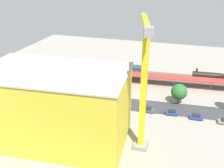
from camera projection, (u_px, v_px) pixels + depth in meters
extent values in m
plane|color=gray|center=(144.00, 100.00, 94.61)|extent=(164.32, 164.32, 0.00)
cube|color=#5B544C|center=(153.00, 77.00, 114.63)|extent=(103.45, 21.44, 0.01)
cube|color=#38383D|center=(142.00, 106.00, 90.93)|extent=(103.09, 16.65, 0.01)
cube|color=#9E9EA8|center=(155.00, 74.00, 117.72)|extent=(102.43, 7.79, 0.12)
cube|color=#9E9EA8|center=(154.00, 75.00, 116.46)|extent=(102.43, 7.79, 0.12)
cube|color=#9E9EA8|center=(153.00, 79.00, 112.66)|extent=(102.43, 7.79, 0.12)
cube|color=#9E9EA8|center=(152.00, 80.00, 111.40)|extent=(102.43, 7.79, 0.12)
cube|color=#B73328|center=(175.00, 78.00, 104.10)|extent=(63.17, 9.38, 0.46)
cylinder|color=slate|center=(211.00, 85.00, 102.12)|extent=(0.30, 0.30, 3.71)
cylinder|color=slate|center=(175.00, 82.00, 104.96)|extent=(0.30, 0.30, 3.71)
cylinder|color=slate|center=(140.00, 79.00, 107.80)|extent=(0.30, 0.30, 3.71)
cylinder|color=slate|center=(107.00, 76.00, 110.63)|extent=(0.30, 0.30, 3.71)
cube|color=black|center=(209.00, 80.00, 110.70)|extent=(14.29, 3.62, 1.00)
cylinder|color=black|center=(206.00, 75.00, 110.17)|extent=(11.64, 3.71, 2.86)
cube|color=black|center=(220.00, 78.00, 109.36)|extent=(2.90, 3.25, 3.23)
cylinder|color=black|center=(197.00, 70.00, 110.14)|extent=(0.70, 0.70, 1.40)
cube|color=black|center=(124.00, 76.00, 115.39)|extent=(15.64, 3.59, 0.60)
cube|color=#384C72|center=(124.00, 72.00, 114.54)|extent=(17.40, 4.33, 3.49)
cylinder|color=#273550|center=(124.00, 67.00, 113.72)|extent=(16.71, 4.27, 3.05)
cube|color=black|center=(196.00, 119.00, 82.68)|extent=(3.56, 1.83, 0.30)
cube|color=navy|center=(196.00, 117.00, 82.44)|extent=(4.22, 1.93, 0.88)
cube|color=#1E2328|center=(196.00, 115.00, 82.13)|extent=(2.39, 1.64, 0.62)
cube|color=black|center=(172.00, 114.00, 85.21)|extent=(3.52, 1.95, 0.30)
cube|color=navy|center=(172.00, 113.00, 84.97)|extent=(4.17, 2.07, 0.83)
cube|color=#1E2328|center=(172.00, 111.00, 84.68)|extent=(2.37, 1.74, 0.61)
cube|color=black|center=(147.00, 111.00, 86.93)|extent=(4.08, 1.94, 0.30)
cube|color=#474C51|center=(147.00, 110.00, 86.70)|extent=(4.85, 2.04, 0.86)
cube|color=#1E2328|center=(147.00, 108.00, 86.38)|extent=(2.73, 1.75, 0.66)
cube|color=yellow|center=(56.00, 107.00, 69.84)|extent=(39.27, 24.02, 20.15)
cube|color=#B7B2A8|center=(53.00, 71.00, 65.61)|extent=(39.91, 24.67, 0.40)
cube|color=gray|center=(141.00, 145.00, 69.57)|extent=(3.60, 3.60, 1.20)
cube|color=yellow|center=(143.00, 95.00, 63.24)|extent=(1.40, 1.40, 31.97)
cube|color=yellow|center=(145.00, 22.00, 62.32)|extent=(5.60, 18.74, 1.20)
cube|color=gray|center=(149.00, 32.00, 52.32)|extent=(2.51, 2.80, 2.00)
cube|color=black|center=(80.00, 109.00, 88.29)|extent=(8.62, 2.38, 0.50)
cube|color=white|center=(83.00, 105.00, 87.36)|extent=(6.52, 2.59, 2.75)
cube|color=silver|center=(71.00, 104.00, 88.48)|extent=(2.15, 2.51, 2.53)
cylinder|color=brown|center=(178.00, 100.00, 91.88)|extent=(0.51, 0.51, 2.67)
sphere|color=#28662D|center=(179.00, 92.00, 90.51)|extent=(5.68, 5.68, 5.68)
cylinder|color=#333333|center=(97.00, 99.00, 89.74)|extent=(0.16, 0.16, 5.29)
cube|color=black|center=(97.00, 91.00, 88.47)|extent=(0.36, 0.36, 0.90)
sphere|color=yellow|center=(96.00, 92.00, 88.65)|extent=(0.20, 0.20, 0.20)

